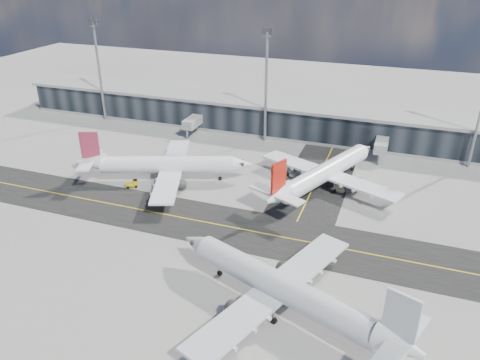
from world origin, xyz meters
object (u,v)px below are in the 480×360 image
Objects in this scene: airliner_redtail at (324,173)px; baggage_tug at (133,184)px; service_van at (293,172)px; airliner_near at (285,289)px; airliner_af at (165,165)px.

airliner_redtail is 13.15× the size of baggage_tug.
service_van is at bearing 171.13° from airliner_redtail.
baggage_tug is (-40.47, 26.25, -3.03)m from airliner_near.
airliner_redtail reaches higher than service_van.
airliner_af is at bearing -175.77° from service_van.
airliner_redtail is (33.50, 7.83, 0.00)m from airliner_af.
airliner_redtail is at bearing 83.01° from airliner_af.
airliner_redtail is 40.83m from baggage_tug.
airliner_af is 28.84m from service_van.
airliner_redtail is at bearing 75.31° from baggage_tug.
airliner_redtail is at bearing 23.55° from airliner_near.
airliner_af is at bearing -144.04° from airliner_redtail.
airliner_af is 1.01× the size of airliner_redtail.
service_van is at bearing 33.12° from airliner_near.
airliner_af is at bearing 102.81° from baggage_tug.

